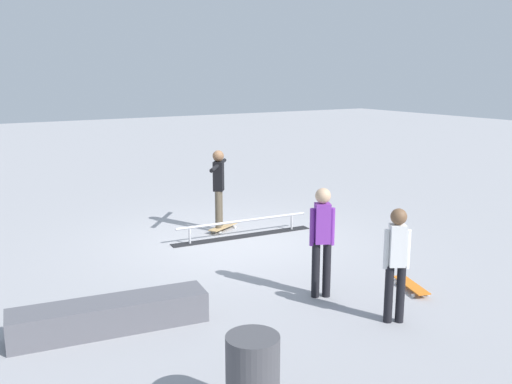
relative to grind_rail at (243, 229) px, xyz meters
The scene contains 9 objects.
ground_plane 0.37m from the grind_rail, 22.54° to the left, with size 60.00×60.00×0.00m, color #9E9EA3.
grind_rail is the anchor object (origin of this frame).
skate_ledge 4.48m from the grind_rail, 37.88° to the left, with size 2.46×0.52×0.39m, color #595960.
skater_main 1.05m from the grind_rail, 71.34° to the right, with size 0.91×1.10×1.68m.
skateboard_main 0.62m from the grind_rail, 77.79° to the right, with size 0.80×0.55×0.09m.
bystander_white_shirt 4.51m from the grind_rail, 86.27° to the left, with size 0.33×0.26×1.53m.
bystander_purple_shirt 3.41m from the grind_rail, 79.96° to the left, with size 0.36×0.26×1.62m.
loose_skateboard_orange 3.85m from the grind_rail, 101.15° to the left, with size 0.43×0.82×0.09m.
trash_bin 6.10m from the grind_rail, 60.80° to the left, with size 0.51×0.51×0.85m, color #47474C.
Camera 1 is at (5.12, 9.29, 3.22)m, focal length 39.70 mm.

